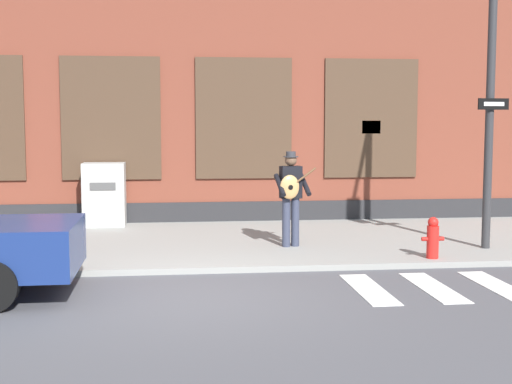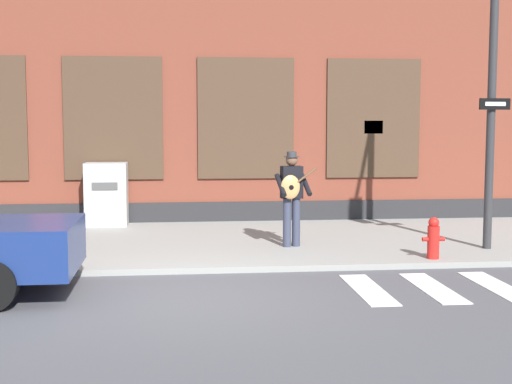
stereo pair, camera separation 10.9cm
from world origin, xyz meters
name	(u,v)px [view 1 (the left image)]	position (x,y,z in m)	size (l,w,h in m)	color
ground_plane	(183,298)	(0.00, 0.00, 0.00)	(160.00, 160.00, 0.00)	#4C4C51
sidewalk	(180,243)	(0.00, 4.12, 0.05)	(28.00, 5.24, 0.10)	gray
building_backdrop	(177,64)	(0.00, 8.73, 3.83)	(28.00, 4.06, 7.68)	brown
busker	(291,193)	(2.01, 3.24, 1.10)	(0.75, 0.59, 1.75)	#33384C
utility_box	(104,194)	(-1.63, 6.29, 0.80)	(0.91, 0.64, 1.39)	#ADADA8
fire_hydrant	(433,238)	(4.20, 1.85, 0.44)	(0.38, 0.20, 0.70)	red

